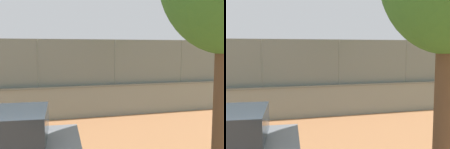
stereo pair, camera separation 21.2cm
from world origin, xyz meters
TOP-DOWN VIEW (x-y plane):
  - ground_plane at (0.00, 0.00)m, footprint 260.00×260.00m
  - perimeter_wall at (-0.54, 13.75)m, footprint 33.13×1.59m
  - fence_panel_on_wall at (-0.54, 13.75)m, footprint 32.53×1.18m
  - player_at_service_line at (5.32, -1.65)m, footprint 0.98×0.84m
  - player_crossing_court at (-0.16, 7.49)m, footprint 0.99×0.78m
  - player_baseline_waiting at (1.81, 6.81)m, footprint 0.67×0.80m
  - sports_ball at (6.20, 0.15)m, footprint 0.09×0.09m

SIDE VIEW (x-z plane):
  - ground_plane at x=0.00m, z-range 0.00..0.00m
  - perimeter_wall at x=-0.54m, z-range 0.01..1.38m
  - player_crossing_court at x=-0.16m, z-range 0.12..1.57m
  - player_baseline_waiting at x=1.81m, z-range 0.12..1.60m
  - sports_ball at x=6.20m, z-range 0.83..0.93m
  - player_at_service_line at x=5.32m, z-range 0.14..1.68m
  - fence_panel_on_wall at x=-0.54m, z-range 1.37..3.32m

